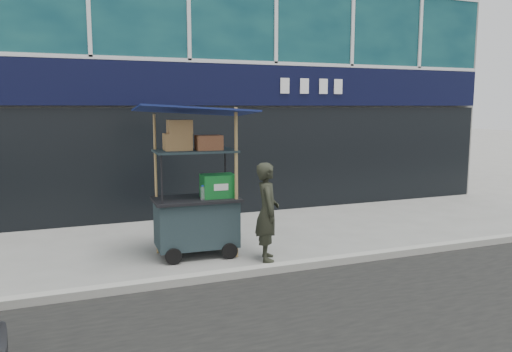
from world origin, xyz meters
name	(u,v)px	position (x,y,z in m)	size (l,w,h in m)	color
ground	(257,270)	(0.00, 0.00, 0.00)	(80.00, 80.00, 0.00)	slate
curb	(262,270)	(0.00, -0.20, 0.06)	(80.00, 0.18, 0.12)	gray
vendor_cart	(197,203)	(-0.62, 1.08, 0.87)	(1.87, 1.36, 2.47)	#1A272C
vendor_man	(267,212)	(0.35, 0.43, 0.78)	(0.57, 0.37, 1.57)	black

